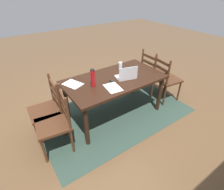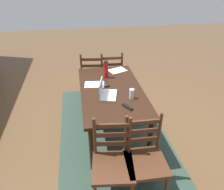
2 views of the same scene
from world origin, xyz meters
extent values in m
plane|color=brown|center=(0.00, 0.00, 0.00)|extent=(14.00, 14.00, 0.00)
cube|color=#2D4238|center=(0.00, 0.00, 0.00)|extent=(2.70, 1.64, 0.01)
cube|color=black|center=(0.00, 0.00, 0.72)|extent=(1.68, 0.91, 0.04)
cylinder|color=black|center=(-0.76, -0.37, 0.35)|extent=(0.07, 0.07, 0.70)
cylinder|color=black|center=(0.76, -0.37, 0.35)|extent=(0.07, 0.07, 0.70)
cylinder|color=black|center=(-0.76, 0.37, 0.35)|extent=(0.07, 0.07, 0.70)
cylinder|color=black|center=(0.76, 0.37, 0.35)|extent=(0.07, 0.07, 0.70)
cube|color=#4C2B19|center=(1.17, -0.18, 0.45)|extent=(0.46, 0.46, 0.04)
cylinder|color=#4C2B19|center=(1.37, 0.00, 0.21)|extent=(0.04, 0.04, 0.43)
cylinder|color=#4C2B19|center=(1.35, -0.38, 0.21)|extent=(0.04, 0.04, 0.43)
cylinder|color=#4C2B19|center=(0.99, 0.02, 0.21)|extent=(0.04, 0.04, 0.43)
cylinder|color=#4C2B19|center=(0.97, -0.36, 0.21)|extent=(0.04, 0.04, 0.43)
cylinder|color=#4C2B19|center=(0.98, 0.02, 0.70)|extent=(0.04, 0.04, 0.50)
cylinder|color=#4C2B19|center=(0.96, -0.36, 0.70)|extent=(0.04, 0.04, 0.50)
cube|color=#4C2B19|center=(0.97, -0.17, 0.60)|extent=(0.04, 0.36, 0.05)
cube|color=#4C2B19|center=(0.97, -0.17, 0.72)|extent=(0.04, 0.36, 0.05)
cube|color=#4C2B19|center=(0.97, -0.17, 0.85)|extent=(0.04, 0.36, 0.05)
cube|color=#4C2B19|center=(1.17, 0.18, 0.45)|extent=(0.49, 0.49, 0.04)
cylinder|color=#4C2B19|center=(1.38, 0.34, 0.21)|extent=(0.04, 0.04, 0.43)
cylinder|color=#4C2B19|center=(1.33, -0.03, 0.21)|extent=(0.04, 0.04, 0.43)
cylinder|color=#4C2B19|center=(1.00, 0.39, 0.21)|extent=(0.04, 0.04, 0.43)
cylinder|color=#4C2B19|center=(0.95, 0.02, 0.21)|extent=(0.04, 0.04, 0.43)
cylinder|color=#4C2B19|center=(0.99, 0.40, 0.70)|extent=(0.04, 0.04, 0.50)
cylinder|color=#4C2B19|center=(0.94, 0.02, 0.70)|extent=(0.04, 0.04, 0.50)
cube|color=#4C2B19|center=(0.97, 0.21, 0.60)|extent=(0.07, 0.36, 0.05)
cube|color=#4C2B19|center=(0.97, 0.21, 0.72)|extent=(0.07, 0.36, 0.05)
cube|color=#4C2B19|center=(0.97, 0.21, 0.85)|extent=(0.07, 0.36, 0.05)
cube|color=#4C2B19|center=(-1.17, 0.18, 0.45)|extent=(0.49, 0.49, 0.04)
cylinder|color=#4C2B19|center=(-1.00, -0.03, 0.21)|extent=(0.04, 0.04, 0.43)
cylinder|color=#4C2B19|center=(-0.95, 0.35, 0.21)|extent=(0.04, 0.04, 0.43)
cylinder|color=#4C2B19|center=(-0.99, -0.03, 0.70)|extent=(0.04, 0.04, 0.50)
cylinder|color=#4C2B19|center=(-0.94, 0.34, 0.70)|extent=(0.04, 0.04, 0.50)
cube|color=#4C2B19|center=(-0.97, 0.16, 0.60)|extent=(0.07, 0.36, 0.05)
cube|color=#4C2B19|center=(-0.97, 0.16, 0.72)|extent=(0.07, 0.36, 0.05)
cube|color=#4C2B19|center=(-0.97, 0.16, 0.85)|extent=(0.07, 0.36, 0.05)
cube|color=#4C2B19|center=(-1.17, -0.18, 0.45)|extent=(0.45, 0.45, 0.04)
cylinder|color=#4C2B19|center=(-1.36, -0.37, 0.21)|extent=(0.04, 0.04, 0.43)
cylinder|color=#4C2B19|center=(-0.98, -0.38, 0.21)|extent=(0.04, 0.04, 0.43)
cylinder|color=#4C2B19|center=(-0.97, 0.00, 0.21)|extent=(0.04, 0.04, 0.43)
cylinder|color=#4C2B19|center=(-0.97, -0.38, 0.70)|extent=(0.04, 0.04, 0.50)
cylinder|color=#4C2B19|center=(-0.96, 0.00, 0.70)|extent=(0.04, 0.04, 0.50)
cube|color=#4C2B19|center=(-0.97, -0.19, 0.60)|extent=(0.03, 0.36, 0.05)
cube|color=#4C2B19|center=(-0.97, -0.19, 0.72)|extent=(0.03, 0.36, 0.05)
cube|color=#4C2B19|center=(-0.97, -0.19, 0.85)|extent=(0.03, 0.36, 0.05)
cube|color=silver|center=(-0.17, 0.07, 0.75)|extent=(0.36, 0.29, 0.02)
cube|color=silver|center=(-0.15, 0.17, 0.86)|extent=(0.31, 0.09, 0.21)
cube|color=#A5CCEA|center=(-0.15, 0.17, 0.86)|extent=(0.29, 0.08, 0.19)
cylinder|color=#A81419|center=(0.42, 0.02, 0.87)|extent=(0.08, 0.08, 0.26)
sphere|color=black|center=(0.42, 0.02, 1.00)|extent=(0.07, 0.07, 0.07)
cylinder|color=silver|center=(-0.29, -0.23, 0.81)|extent=(0.07, 0.07, 0.14)
ellipsoid|color=black|center=(0.10, 0.06, 0.76)|extent=(0.06, 0.10, 0.03)
cube|color=black|center=(-0.50, -0.12, 0.75)|extent=(0.17, 0.12, 0.02)
cube|color=white|center=(0.20, 0.23, 0.74)|extent=(0.25, 0.32, 0.00)
cube|color=white|center=(0.65, -0.22, 0.74)|extent=(0.30, 0.35, 0.00)
camera|label=1|loc=(1.51, 2.12, 2.12)|focal=28.25mm
camera|label=2|loc=(-2.69, 0.45, 2.26)|focal=34.07mm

